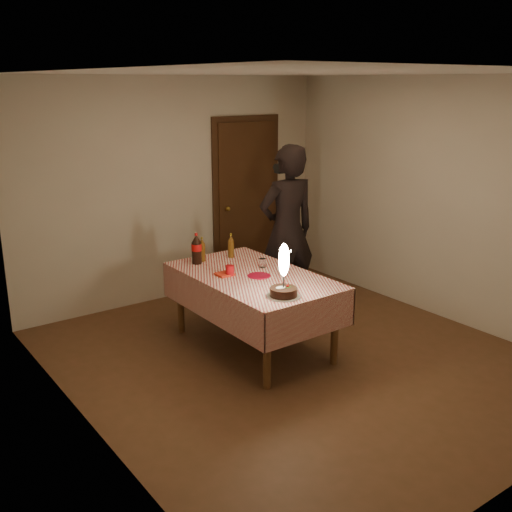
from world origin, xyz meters
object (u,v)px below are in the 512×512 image
clear_cup (262,263)px  amber_bottle_left (202,250)px  birthday_cake (284,281)px  cola_bottle (197,249)px  dining_table (253,285)px  red_plate (259,276)px  red_cup (230,271)px  amber_bottle_right (231,246)px  photographer (287,231)px

clear_cup → amber_bottle_left: amber_bottle_left is taller
birthday_cake → cola_bottle: birthday_cake is taller
birthday_cake → cola_bottle: 1.28m
dining_table → amber_bottle_left: 0.72m
clear_cup → red_plate: bearing=-133.0°
amber_bottle_left → red_cup: bearing=-93.9°
cola_bottle → amber_bottle_left: (0.09, 0.04, -0.03)m
amber_bottle_left → red_plate: bearing=-76.7°
birthday_cake → amber_bottle_right: bearing=76.5°
dining_table → red_plate: (0.02, -0.07, 0.10)m
red_plate → cola_bottle: bearing=110.5°
cola_bottle → red_plate: bearing=-69.5°
dining_table → photographer: (0.87, 0.56, 0.30)m
clear_cup → photographer: (0.66, 0.42, 0.15)m
amber_bottle_right → photographer: bearing=-4.3°
amber_bottle_left → photographer: photographer is taller
dining_table → photographer: bearing=32.7°
cola_bottle → photographer: photographer is taller
clear_cup → birthday_cake: bearing=-114.5°
red_cup → photographer: size_ratio=0.05×
dining_table → clear_cup: bearing=32.2°
dining_table → red_cup: 0.27m
red_cup → clear_cup: 0.41m
dining_table → clear_cup: (0.21, 0.13, 0.15)m
photographer → red_cup: bearing=-157.0°
cola_bottle → clear_cup: bearing=-47.6°
red_plate → dining_table: bearing=105.7°
birthday_cake → red_cup: (-0.05, 0.75, -0.09)m
clear_cup → amber_bottle_right: 0.49m
dining_table → photographer: size_ratio=0.91×
photographer → red_plate: bearing=-143.4°
clear_cup → red_cup: bearing=-176.1°
cola_bottle → red_cup: bearing=-84.7°
amber_bottle_left → birthday_cake: bearing=-89.3°
red_plate → photographer: size_ratio=0.12×
cola_bottle → amber_bottle_left: cola_bottle is taller
red_plate → amber_bottle_right: bearing=78.4°
cola_bottle → photographer: 1.12m
dining_table → amber_bottle_left: bearing=103.1°
dining_table → amber_bottle_left: amber_bottle_left is taller
red_cup → clear_cup: bearing=3.9°
amber_bottle_left → amber_bottle_right: 0.32m
amber_bottle_left → clear_cup: bearing=-55.6°
clear_cup → amber_bottle_left: (-0.37, 0.54, 0.07)m
birthday_cake → amber_bottle_left: 1.31m
birthday_cake → photographer: photographer is taller
red_cup → amber_bottle_left: 0.57m
amber_bottle_right → photographer: photographer is taller
photographer → clear_cup: bearing=-147.2°
amber_bottle_right → clear_cup: bearing=-83.8°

